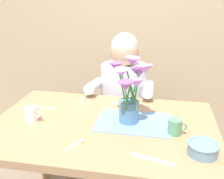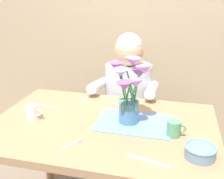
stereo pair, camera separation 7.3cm
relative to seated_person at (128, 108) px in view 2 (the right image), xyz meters
The scene contains 14 objects.
wood_panel_backdrop 0.81m from the seated_person, 92.85° to the left, with size 4.00×0.10×2.50m, color tan.
dining_table 0.62m from the seated_person, 92.00° to the right, with size 1.20×0.80×0.74m.
seated_person is the anchor object (origin of this frame).
striped_placemat 0.61m from the seated_person, 76.33° to the right, with size 0.40×0.28×0.01m, color #6B93D1.
flower_vase 0.69m from the seated_person, 78.41° to the right, with size 0.27×0.27×0.35m.
ceramic_bowl 0.96m from the seated_person, 60.17° to the right, with size 0.14×0.14×0.06m.
dinner_knife 0.95m from the seated_person, 74.04° to the right, with size 0.19×0.02×0.01m, color silver.
ceramic_mug 0.77m from the seated_person, 61.71° to the right, with size 0.09×0.07×0.08m.
tea_cup 0.81m from the seated_person, 121.97° to the right, with size 0.09×0.07×0.08m.
spoon_0 0.62m from the seated_person, 65.08° to the right, with size 0.11×0.07×0.01m.
spoon_1 0.67m from the seated_person, 130.77° to the right, with size 0.12×0.03×0.01m.
spoon_2 0.43m from the seated_person, 124.05° to the right, with size 0.02×0.12×0.01m.
spoon_3 0.86m from the seated_person, 96.29° to the right, with size 0.07×0.11×0.01m.
spoon_4 0.42m from the seated_person, 84.18° to the right, with size 0.10×0.09×0.01m.
Camera 2 is at (0.36, -1.22, 1.41)m, focal length 42.64 mm.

